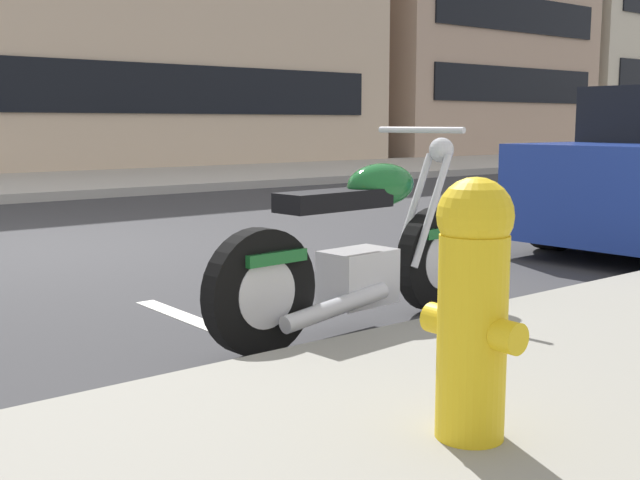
# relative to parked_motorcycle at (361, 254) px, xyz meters

# --- Properties ---
(ground_plane) EXTENTS (260.00, 260.00, 0.00)m
(ground_plane) POSITION_rel_parked_motorcycle_xyz_m (-0.62, 3.96, -0.43)
(ground_plane) COLOR #333335
(sidewalk_far_curb) EXTENTS (120.00, 5.00, 0.14)m
(sidewalk_far_curb) POSITION_rel_parked_motorcycle_xyz_m (11.38, 10.74, -0.36)
(sidewalk_far_curb) COLOR #ADA89E
(sidewalk_far_curb) RESTS_ON ground
(parking_stall_stripe) EXTENTS (0.12, 2.20, 0.01)m
(parking_stall_stripe) POSITION_rel_parked_motorcycle_xyz_m (-0.62, 0.29, -0.42)
(parking_stall_stripe) COLOR silver
(parking_stall_stripe) RESTS_ON ground
(parked_motorcycle) EXTENTS (2.01, 0.62, 1.11)m
(parked_motorcycle) POSITION_rel_parked_motorcycle_xyz_m (0.00, 0.00, 0.00)
(parked_motorcycle) COLOR black
(parked_motorcycle) RESTS_ON ground
(fire_hydrant) EXTENTS (0.24, 0.36, 0.83)m
(fire_hydrant) POSITION_rel_parked_motorcycle_xyz_m (-0.96, -1.60, 0.15)
(fire_hydrant) COLOR gold
(fire_hydrant) RESTS_ON sidewalk_near_curb
(townhouse_corner_block) EXTENTS (13.39, 9.45, 8.59)m
(townhouse_corner_block) POSITION_rel_parked_motorcycle_xyz_m (5.87, 17.72, 3.87)
(townhouse_corner_block) COLOR beige
(townhouse_corner_block) RESTS_ON ground
(townhouse_mid_block) EXTENTS (9.20, 8.85, 10.62)m
(townhouse_mid_block) POSITION_rel_parked_motorcycle_xyz_m (18.21, 17.42, 4.89)
(townhouse_mid_block) COLOR tan
(townhouse_mid_block) RESTS_ON ground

